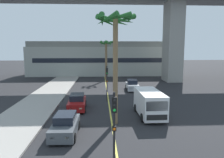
# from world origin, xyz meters

# --- Properties ---
(sidewalk_left) EXTENTS (4.80, 80.00, 0.15)m
(sidewalk_left) POSITION_xyz_m (-8.00, 16.00, 0.07)
(sidewalk_left) COLOR #9E9991
(sidewalk_left) RESTS_ON ground
(lane_stripe_center) EXTENTS (0.14, 56.00, 0.01)m
(lane_stripe_center) POSITION_xyz_m (0.00, 24.00, 0.00)
(lane_stripe_center) COLOR #DBCC4C
(lane_stripe_center) RESTS_ON ground
(pier_building_backdrop) EXTENTS (34.85, 8.04, 7.76)m
(pier_building_backdrop) POSITION_xyz_m (0.00, 48.58, 3.82)
(pier_building_backdrop) COLOR #ADB2A8
(pier_building_backdrop) RESTS_ON ground
(car_queue_front) EXTENTS (1.94, 4.16, 1.56)m
(car_queue_front) POSITION_xyz_m (-3.38, 18.70, 0.72)
(car_queue_front) COLOR maroon
(car_queue_front) RESTS_ON ground
(car_queue_second) EXTENTS (1.89, 4.13, 1.56)m
(car_queue_second) POSITION_xyz_m (-3.52, 11.91, 0.72)
(car_queue_second) COLOR #4C5156
(car_queue_second) RESTS_ON ground
(car_queue_third) EXTENTS (1.94, 4.15, 1.56)m
(car_queue_third) POSITION_xyz_m (3.83, 28.74, 0.72)
(car_queue_third) COLOR #B7BABF
(car_queue_third) RESTS_ON ground
(delivery_van) EXTENTS (2.24, 5.29, 2.36)m
(delivery_van) POSITION_xyz_m (3.56, 15.94, 1.29)
(delivery_van) COLOR white
(delivery_van) RESTS_ON ground
(traffic_light_median_near) EXTENTS (0.24, 0.37, 4.20)m
(traffic_light_median_near) POSITION_xyz_m (-0.27, 6.76, 2.71)
(traffic_light_median_near) COLOR black
(traffic_light_median_near) RESTS_ON ground
(traffic_light_median_far) EXTENTS (0.24, 0.37, 4.20)m
(traffic_light_median_far) POSITION_xyz_m (-0.17, 22.12, 2.71)
(traffic_light_median_far) COLOR black
(traffic_light_median_far) RESTS_ON ground
(palm_tree_near_median) EXTENTS (3.32, 3.34, 9.11)m
(palm_tree_near_median) POSITION_xyz_m (0.31, 14.13, 7.32)
(palm_tree_near_median) COLOR brown
(palm_tree_near_median) RESTS_ON ground
(palm_tree_mid_median) EXTENTS (2.72, 2.83, 7.77)m
(palm_tree_mid_median) POSITION_xyz_m (0.19, 39.32, 5.86)
(palm_tree_mid_median) COLOR brown
(palm_tree_mid_median) RESTS_ON ground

